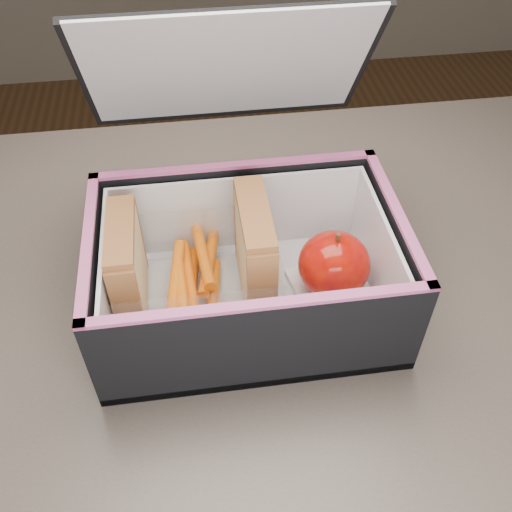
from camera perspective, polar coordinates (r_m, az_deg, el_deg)
The scene contains 8 objects.
kitchen_table at distance 0.66m, azimuth 2.64°, elevation -11.73°, with size 1.20×0.80×0.75m.
lunch_bag at distance 0.56m, azimuth -0.94°, elevation -0.49°, with size 0.30×0.30×0.27m.
plastic_tub at distance 0.57m, azimuth -6.25°, elevation -1.92°, with size 0.17×0.12×0.07m, color white, non-canonical shape.
sandwich_left at distance 0.56m, azimuth -12.69°, elevation -1.15°, with size 0.03×0.09×0.10m.
sandwich_right at distance 0.56m, azimuth -0.12°, elevation 0.35°, with size 0.03×0.10×0.11m.
carrot_sticks at distance 0.58m, azimuth -6.35°, elevation -2.95°, with size 0.06×0.15×0.03m.
paper_napkin at distance 0.60m, azimuth 7.58°, elevation -3.38°, with size 0.08×0.08×0.01m, color white.
red_apple at distance 0.57m, azimuth 7.80°, elevation -0.87°, with size 0.08×0.08×0.08m.
Camera 1 is at (-0.08, -0.35, 1.22)m, focal length 40.00 mm.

